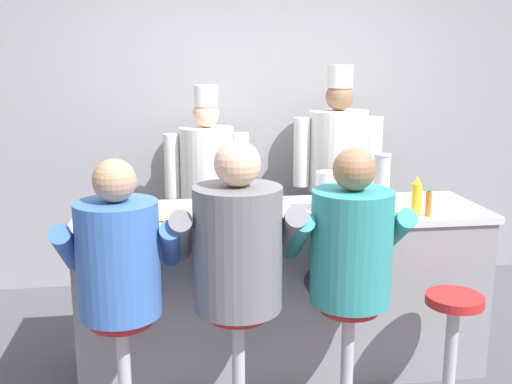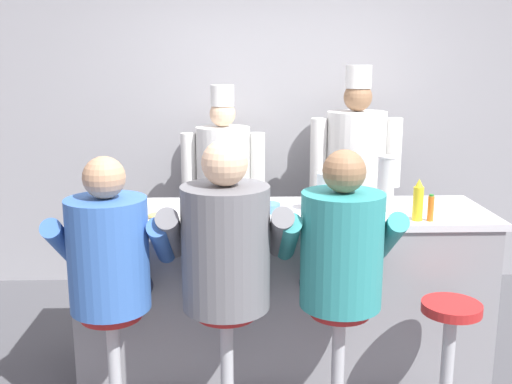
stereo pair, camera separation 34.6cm
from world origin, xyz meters
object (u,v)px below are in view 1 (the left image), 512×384
Objects in this scene: water_pitcher_clear at (327,191)px; cook_in_whites_near at (207,183)px; cereal_bowl at (268,207)px; cook_in_whites_far at (337,171)px; diner_seated_blue at (119,265)px; coffee_mug_tan at (249,213)px; empty_stool_round at (452,334)px; breakfast_plate at (161,221)px; napkin_dispenser_chrome at (359,199)px; diner_seated_teal at (349,252)px; ketchup_bottle_red at (355,197)px; mustard_bottle_yellow at (416,197)px; diner_seated_grey at (237,253)px; cup_stack_steel at (382,181)px.

water_pitcher_clear is 0.14× the size of cook_in_whites_near.
cereal_bowl is 0.08× the size of cook_in_whites_far.
cook_in_whites_near is at bearing 73.60° from diner_seated_blue.
coffee_mug_tan reaches higher than cereal_bowl.
cook_in_whites_near is (-1.19, 1.82, 0.48)m from empty_stool_round.
coffee_mug_tan reaches higher than breakfast_plate.
empty_stool_round is at bearing -1.14° from diner_seated_blue.
napkin_dispenser_chrome is 0.20× the size of empty_stool_round.
coffee_mug_tan is 0.78m from diner_seated_blue.
breakfast_plate is 0.42m from diner_seated_blue.
cook_in_whites_far is (0.40, 1.21, -0.11)m from water_pitcher_clear.
diner_seated_teal is 1.79m from cook_in_whites_far.
cook_in_whites_near is at bearing 77.08° from breakfast_plate.
breakfast_plate is 1.47m from cook_in_whites_near.
breakfast_plate is 0.19× the size of diner_seated_blue.
empty_stool_round is at bearing -14.35° from breakfast_plate.
empty_stool_round is (0.43, -0.42, -0.67)m from ketchup_bottle_red.
cook_in_whites_far is (-0.07, 1.41, -0.10)m from mustard_bottle_yellow.
cereal_bowl is 0.24m from coffee_mug_tan.
ketchup_bottle_red is at bearing -61.54° from cook_in_whites_near.
empty_stool_round is 0.36× the size of cook_in_whites_far.
napkin_dispenser_chrome is 0.08× the size of cook_in_whites_near.
ketchup_bottle_red is 0.83m from diner_seated_grey.
coffee_mug_tan is 1.03× the size of napkin_dispenser_chrome.
mustard_bottle_yellow is 0.27m from cup_stack_steel.
mustard_bottle_yellow is 0.95m from coffee_mug_tan.
ketchup_bottle_red is 1.61m from cook_in_whites_near.
water_pitcher_clear is 1.74× the size of coffee_mug_tan.
coffee_mug_tan is at bearing 27.42° from diner_seated_blue.
diner_seated_blue is at bearing -106.40° from cook_in_whites_near.
coffee_mug_tan is at bearing -165.63° from cup_stack_steel.
coffee_mug_tan is (-0.13, -0.20, 0.02)m from cereal_bowl.
cook_in_whites_near reaches higher than water_pitcher_clear.
mustard_bottle_yellow is 1.41m from cook_in_whites_far.
breakfast_plate is 1.33m from cup_stack_steel.
ketchup_bottle_red is 1.09m from breakfast_plate.
cereal_bowl is at bearing 160.46° from ketchup_bottle_red.
cook_in_whites_near is (-1.10, 1.45, -0.19)m from mustard_bottle_yellow.
empty_stool_round is at bearing -20.33° from coffee_mug_tan.
mustard_bottle_yellow reaches higher than empty_stool_round.
ketchup_bottle_red is 1.36m from diner_seated_blue.
diner_seated_teal is (1.15, 0.00, 0.01)m from diner_seated_blue.
cereal_bowl is at bearing 56.05° from coffee_mug_tan.
mustard_bottle_yellow reaches higher than breakfast_plate.
diner_seated_grey is at bearing -149.01° from cup_stack_steel.
diner_seated_grey is (-0.10, -0.35, -0.11)m from coffee_mug_tan.
cereal_bowl is 0.65m from diner_seated_teal.
ketchup_bottle_red reaches higher than coffee_mug_tan.
mustard_bottle_yellow is 1.84m from cook_in_whites_near.
diner_seated_blue is at bearing -179.59° from diner_seated_grey.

